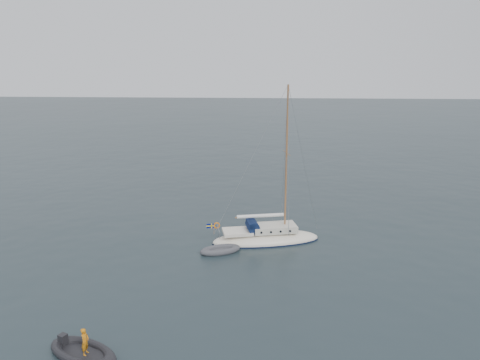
{
  "coord_description": "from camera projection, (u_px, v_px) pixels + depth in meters",
  "views": [
    {
      "loc": [
        0.5,
        -30.73,
        12.79
      ],
      "look_at": [
        -1.67,
        0.0,
        5.1
      ],
      "focal_mm": 35.0,
      "sensor_mm": 36.0,
      "label": 1
    }
  ],
  "objects": [
    {
      "name": "dinghy",
      "position": [
        220.0,
        250.0,
        32.53
      ],
      "size": [
        2.9,
        1.31,
        0.42
      ],
      "rotation": [
        0.0,
        0.0,
        0.43
      ],
      "color": "#4A4B4F",
      "rests_on": "ground"
    },
    {
      "name": "ground",
      "position": [
        264.0,
        251.0,
        32.88
      ],
      "size": [
        300.0,
        300.0,
        0.0
      ],
      "primitive_type": "plane",
      "color": "black",
      "rests_on": "ground"
    },
    {
      "name": "sailboat",
      "position": [
        266.0,
        230.0,
        34.33
      ],
      "size": [
        8.38,
        2.52,
        11.93
      ],
      "rotation": [
        0.0,
        0.0,
        0.23
      ],
      "color": "white",
      "rests_on": "ground"
    },
    {
      "name": "rib",
      "position": [
        83.0,
        352.0,
        20.97
      ],
      "size": [
        3.72,
        1.69,
        1.46
      ],
      "rotation": [
        0.0,
        0.0,
        -0.43
      ],
      "color": "black",
      "rests_on": "ground"
    }
  ]
}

